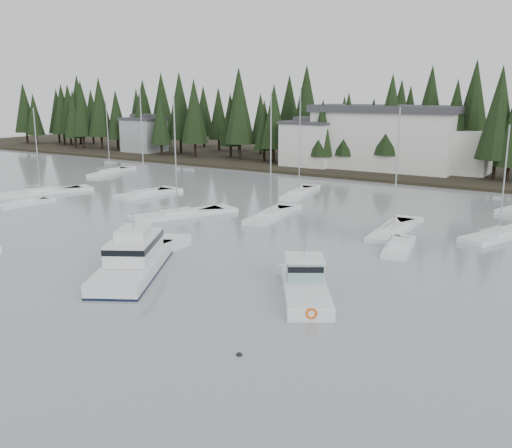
# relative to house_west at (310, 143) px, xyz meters

# --- Properties ---
(far_shore_land) EXTENTS (240.00, 54.00, 1.00)m
(far_shore_land) POSITION_rel_house_west_xyz_m (18.00, 18.00, -4.65)
(far_shore_land) COLOR black
(far_shore_land) RESTS_ON ground
(conifer_treeline) EXTENTS (200.00, 22.00, 20.00)m
(conifer_treeline) POSITION_rel_house_west_xyz_m (18.00, 7.00, -4.65)
(conifer_treeline) COLOR black
(conifer_treeline) RESTS_ON ground
(house_west) EXTENTS (9.54, 7.42, 8.75)m
(house_west) POSITION_rel_house_west_xyz_m (0.00, 0.00, 0.00)
(house_west) COLOR silver
(house_west) RESTS_ON ground
(house_far_west) EXTENTS (8.48, 7.42, 8.25)m
(house_far_west) POSITION_rel_house_west_xyz_m (-42.00, 2.00, -0.25)
(house_far_west) COLOR #999EA0
(house_far_west) RESTS_ON ground
(harbor_inn) EXTENTS (29.50, 11.50, 10.90)m
(harbor_inn) POSITION_rel_house_west_xyz_m (15.04, 3.34, 1.12)
(harbor_inn) COLOR silver
(harbor_inn) RESTS_ON ground
(cabin_cruiser_center) EXTENTS (9.42, 12.78, 5.36)m
(cabin_cruiser_center) POSITION_rel_house_west_xyz_m (15.88, -61.73, -3.85)
(cabin_cruiser_center) COLOR white
(cabin_cruiser_center) RESTS_ON ground
(lobster_boat_teal) EXTENTS (6.98, 8.77, 4.71)m
(lobster_boat_teal) POSITION_rel_house_west_xyz_m (29.78, -59.39, -4.09)
(lobster_boat_teal) COLOR white
(lobster_boat_teal) RESTS_ON ground
(sailboat_0) EXTENTS (3.90, 8.72, 14.78)m
(sailboat_0) POSITION_rel_house_west_xyz_m (-6.29, -36.64, -4.57)
(sailboat_0) COLOR white
(sailboat_0) RESTS_ON ground
(sailboat_1) EXTENTS (4.89, 10.57, 12.66)m
(sailboat_1) POSITION_rel_house_west_xyz_m (-25.76, -24.17, -4.59)
(sailboat_1) COLOR white
(sailboat_1) RESTS_ON ground
(sailboat_2) EXTENTS (7.39, 11.17, 13.86)m
(sailboat_2) POSITION_rel_house_west_xyz_m (5.83, -44.35, -4.59)
(sailboat_2) COLOR white
(sailboat_2) RESTS_ON ground
(sailboat_3) EXTENTS (6.86, 11.23, 12.16)m
(sailboat_3) POSITION_rel_house_west_xyz_m (-19.40, -43.18, -4.60)
(sailboat_3) COLOR white
(sailboat_3) RESTS_ON ground
(sailboat_4) EXTENTS (6.14, 9.84, 11.36)m
(sailboat_4) POSITION_rel_house_west_xyz_m (38.32, -35.12, -4.60)
(sailboat_4) COLOR white
(sailboat_4) RESTS_ON ground
(sailboat_5) EXTENTS (4.78, 10.67, 14.82)m
(sailboat_5) POSITION_rel_house_west_xyz_m (11.18, -25.15, -4.57)
(sailboat_5) COLOR white
(sailboat_5) RESTS_ON ground
(sailboat_6) EXTENTS (3.91, 9.70, 14.17)m
(sailboat_6) POSITION_rel_house_west_xyz_m (15.00, -39.18, -4.58)
(sailboat_6) COLOR white
(sailboat_6) RESTS_ON ground
(sailboat_8) EXTENTS (3.38, 10.47, 12.91)m
(sailboat_8) POSITION_rel_house_west_xyz_m (29.00, -38.64, -4.59)
(sailboat_8) COLOR white
(sailboat_8) RESTS_ON ground
(runabout_0) EXTENTS (2.78, 6.72, 1.42)m
(runabout_0) POSITION_rel_house_west_xyz_m (-14.36, -49.61, -4.52)
(runabout_0) COLOR white
(runabout_0) RESTS_ON ground
(runabout_1) EXTENTS (3.37, 6.82, 1.42)m
(runabout_1) POSITION_rel_house_west_xyz_m (31.58, -44.74, -4.52)
(runabout_1) COLOR white
(runabout_1) RESTS_ON ground
(mooring_buoy_dark) EXTENTS (0.35, 0.35, 0.35)m
(mooring_buoy_dark) POSITION_rel_house_west_xyz_m (30.93, -69.43, -4.65)
(mooring_buoy_dark) COLOR black
(mooring_buoy_dark) RESTS_ON ground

